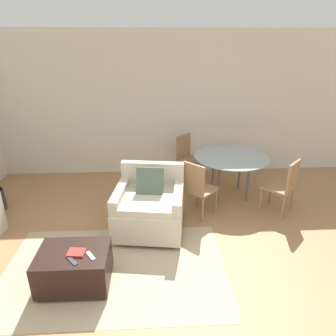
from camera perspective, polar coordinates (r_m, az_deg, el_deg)
ground_plane at (r=3.33m, az=2.25°, el=-26.04°), size 20.00×20.00×0.00m
wall_back at (r=5.94m, az=-0.74°, el=11.86°), size 12.00×0.06×2.75m
area_rug at (r=3.83m, az=-9.96°, el=-18.43°), size 2.62×1.65×0.01m
armchair at (r=4.27m, az=-3.49°, el=-7.30°), size 1.04×1.06×0.92m
ottoman at (r=3.60m, az=-17.39°, el=-17.52°), size 0.76×0.55×0.43m
book_stack at (r=3.44m, az=-17.05°, el=-15.14°), size 0.19×0.16×0.02m
tv_remote_primary at (r=3.35m, az=-17.75°, el=-16.53°), size 0.14×0.15×0.01m
tv_remote_secondary at (r=3.37m, az=-14.54°, el=-15.85°), size 0.13×0.16×0.01m
dining_table at (r=5.19m, az=11.94°, el=1.50°), size 1.25×1.25×0.73m
dining_chair_near_left at (r=4.51m, az=5.60°, el=-3.43°), size 0.59×0.59×0.90m
dining_chair_near_right at (r=4.89m, az=21.34°, el=-2.85°), size 0.59×0.59×0.90m
dining_chair_far_left at (r=5.73m, az=3.70°, el=2.48°), size 0.59×0.59×0.90m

